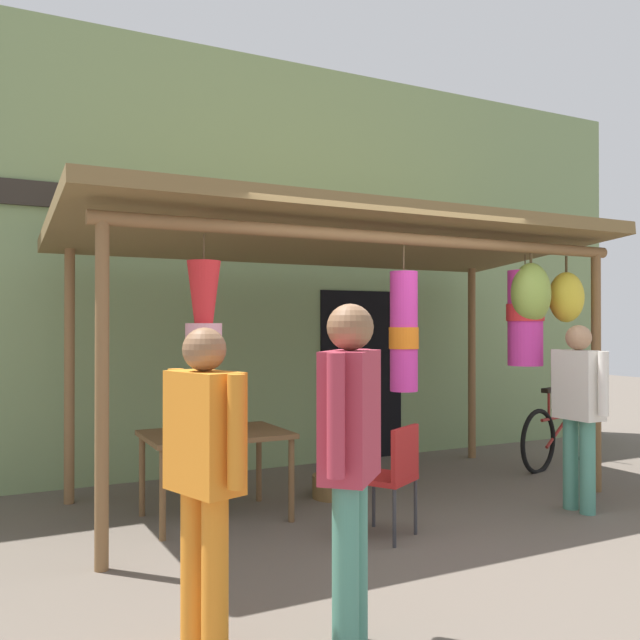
{
  "coord_description": "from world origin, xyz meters",
  "views": [
    {
      "loc": [
        -2.87,
        -4.4,
        1.59
      ],
      "look_at": [
        -0.05,
        1.16,
        1.64
      ],
      "focal_mm": 37.52,
      "sensor_mm": 36.0,
      "label": 1
    }
  ],
  "objects_px": {
    "passerby_at_right": "(579,402)",
    "wicker_basket_spare": "(334,486)",
    "flower_heap_on_table": "(210,424)",
    "folding_chair": "(393,471)",
    "shopper_by_bananas": "(350,445)",
    "display_table": "(216,441)",
    "parked_bicycle": "(561,435)",
    "customer_foreground": "(204,461)"
  },
  "relations": [
    {
      "from": "customer_foreground",
      "to": "folding_chair",
      "type": "bearing_deg",
      "value": 30.61
    },
    {
      "from": "passerby_at_right",
      "to": "wicker_basket_spare",
      "type": "bearing_deg",
      "value": 140.77
    },
    {
      "from": "parked_bicycle",
      "to": "customer_foreground",
      "type": "bearing_deg",
      "value": -154.15
    },
    {
      "from": "customer_foreground",
      "to": "flower_heap_on_table",
      "type": "bearing_deg",
      "value": 71.78
    },
    {
      "from": "folding_chair",
      "to": "customer_foreground",
      "type": "xyz_separation_m",
      "value": [
        -1.77,
        -1.05,
        0.43
      ]
    },
    {
      "from": "parked_bicycle",
      "to": "wicker_basket_spare",
      "type": "bearing_deg",
      "value": -178.36
    },
    {
      "from": "display_table",
      "to": "passerby_at_right",
      "type": "relative_size",
      "value": 0.72
    },
    {
      "from": "display_table",
      "to": "customer_foreground",
      "type": "relative_size",
      "value": 0.72
    },
    {
      "from": "wicker_basket_spare",
      "to": "parked_bicycle",
      "type": "xyz_separation_m",
      "value": [
        2.98,
        0.09,
        0.24
      ]
    },
    {
      "from": "wicker_basket_spare",
      "to": "shopper_by_bananas",
      "type": "distance_m",
      "value": 3.05
    },
    {
      "from": "display_table",
      "to": "wicker_basket_spare",
      "type": "bearing_deg",
      "value": 7.81
    },
    {
      "from": "display_table",
      "to": "parked_bicycle",
      "type": "xyz_separation_m",
      "value": [
        4.16,
        0.25,
        -0.29
      ]
    },
    {
      "from": "wicker_basket_spare",
      "to": "shopper_by_bananas",
      "type": "xyz_separation_m",
      "value": [
        -1.29,
        -2.61,
        0.9
      ]
    },
    {
      "from": "parked_bicycle",
      "to": "display_table",
      "type": "bearing_deg",
      "value": -176.59
    },
    {
      "from": "folding_chair",
      "to": "wicker_basket_spare",
      "type": "xyz_separation_m",
      "value": [
        0.16,
        1.25,
        -0.4
      ]
    },
    {
      "from": "shopper_by_bananas",
      "to": "folding_chair",
      "type": "bearing_deg",
      "value": 50.28
    },
    {
      "from": "display_table",
      "to": "flower_heap_on_table",
      "type": "bearing_deg",
      "value": 127.71
    },
    {
      "from": "display_table",
      "to": "flower_heap_on_table",
      "type": "height_order",
      "value": "flower_heap_on_table"
    },
    {
      "from": "flower_heap_on_table",
      "to": "wicker_basket_spare",
      "type": "distance_m",
      "value": 1.4
    },
    {
      "from": "flower_heap_on_table",
      "to": "wicker_basket_spare",
      "type": "height_order",
      "value": "flower_heap_on_table"
    },
    {
      "from": "display_table",
      "to": "customer_foreground",
      "type": "bearing_deg",
      "value": -109.35
    },
    {
      "from": "shopper_by_bananas",
      "to": "display_table",
      "type": "bearing_deg",
      "value": 87.44
    },
    {
      "from": "display_table",
      "to": "parked_bicycle",
      "type": "relative_size",
      "value": 0.68
    },
    {
      "from": "flower_heap_on_table",
      "to": "parked_bicycle",
      "type": "height_order",
      "value": "parked_bicycle"
    },
    {
      "from": "shopper_by_bananas",
      "to": "passerby_at_right",
      "type": "height_order",
      "value": "shopper_by_bananas"
    },
    {
      "from": "wicker_basket_spare",
      "to": "customer_foreground",
      "type": "distance_m",
      "value": 3.11
    },
    {
      "from": "folding_chair",
      "to": "customer_foreground",
      "type": "distance_m",
      "value": 2.1
    },
    {
      "from": "display_table",
      "to": "shopper_by_bananas",
      "type": "bearing_deg",
      "value": -92.56
    },
    {
      "from": "wicker_basket_spare",
      "to": "customer_foreground",
      "type": "relative_size",
      "value": 0.25
    },
    {
      "from": "folding_chair",
      "to": "shopper_by_bananas",
      "type": "bearing_deg",
      "value": -129.72
    },
    {
      "from": "display_table",
      "to": "wicker_basket_spare",
      "type": "xyz_separation_m",
      "value": [
        1.19,
        0.16,
        -0.53
      ]
    },
    {
      "from": "shopper_by_bananas",
      "to": "passerby_at_right",
      "type": "xyz_separation_m",
      "value": [
        2.95,
        1.25,
        -0.07
      ]
    },
    {
      "from": "display_table",
      "to": "wicker_basket_spare",
      "type": "height_order",
      "value": "display_table"
    },
    {
      "from": "folding_chair",
      "to": "wicker_basket_spare",
      "type": "distance_m",
      "value": 1.32
    },
    {
      "from": "flower_heap_on_table",
      "to": "folding_chair",
      "type": "distance_m",
      "value": 1.57
    },
    {
      "from": "folding_chair",
      "to": "wicker_basket_spare",
      "type": "bearing_deg",
      "value": 82.57
    },
    {
      "from": "folding_chair",
      "to": "parked_bicycle",
      "type": "xyz_separation_m",
      "value": [
        3.14,
        1.33,
        -0.16
      ]
    },
    {
      "from": "folding_chair",
      "to": "shopper_by_bananas",
      "type": "relative_size",
      "value": 0.49
    },
    {
      "from": "folding_chair",
      "to": "wicker_basket_spare",
      "type": "height_order",
      "value": "folding_chair"
    },
    {
      "from": "flower_heap_on_table",
      "to": "customer_foreground",
      "type": "relative_size",
      "value": 0.35
    },
    {
      "from": "display_table",
      "to": "shopper_by_bananas",
      "type": "xyz_separation_m",
      "value": [
        -0.11,
        -2.45,
        0.37
      ]
    },
    {
      "from": "customer_foreground",
      "to": "display_table",
      "type": "bearing_deg",
      "value": 70.65
    }
  ]
}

